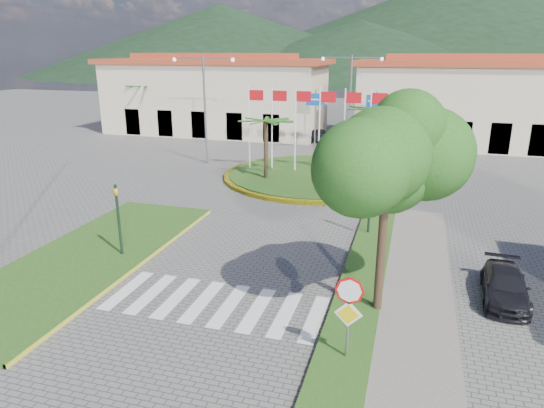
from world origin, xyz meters
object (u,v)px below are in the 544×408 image
(car_dark_b, at_px, (426,153))
(stop_sign, at_px, (349,306))
(car_dark_a, at_px, (321,135))
(deciduous_tree, at_px, (388,161))
(white_van, at_px, (232,131))
(car_side_right, at_px, (505,286))
(roundabout_island, at_px, (316,175))

(car_dark_b, bearing_deg, stop_sign, 170.50)
(stop_sign, bearing_deg, car_dark_a, 102.10)
(car_dark_a, bearing_deg, deciduous_tree, 179.28)
(stop_sign, height_order, deciduous_tree, deciduous_tree)
(white_van, height_order, car_side_right, white_van)
(white_van, bearing_deg, car_dark_b, -130.42)
(white_van, bearing_deg, car_dark_a, -115.26)
(stop_sign, bearing_deg, car_side_right, 47.23)
(deciduous_tree, bearing_deg, car_side_right, 27.08)
(roundabout_island, distance_m, car_dark_b, 10.78)
(car_dark_b, bearing_deg, car_dark_a, 56.23)
(car_dark_b, bearing_deg, roundabout_island, 133.18)
(white_van, xyz_separation_m, car_dark_a, (9.05, -0.19, -0.01))
(white_van, relative_size, car_dark_b, 1.41)
(roundabout_island, bearing_deg, car_dark_a, 99.60)
(roundabout_island, relative_size, white_van, 2.67)
(deciduous_tree, relative_size, car_dark_b, 2.01)
(white_van, bearing_deg, stop_sign, -178.27)
(deciduous_tree, height_order, car_dark_a, deciduous_tree)
(car_dark_a, bearing_deg, car_dark_b, -134.07)
(roundabout_island, distance_m, deciduous_tree, 18.55)
(deciduous_tree, relative_size, car_side_right, 1.89)
(car_side_right, bearing_deg, white_van, 129.73)
(car_dark_a, bearing_deg, roundabout_island, 174.53)
(roundabout_island, height_order, car_dark_b, roundabout_island)
(deciduous_tree, xyz_separation_m, car_dark_b, (1.72, 25.00, -4.62))
(car_dark_a, xyz_separation_m, car_side_right, (11.93, -28.10, -0.13))
(deciduous_tree, xyz_separation_m, car_side_right, (4.19, 2.14, -4.65))
(stop_sign, xyz_separation_m, car_dark_a, (-7.13, 33.28, -1.14))
(roundabout_island, xyz_separation_m, white_van, (-11.28, 13.43, 0.48))
(white_van, bearing_deg, deciduous_tree, -175.20)
(roundabout_island, xyz_separation_m, car_dark_a, (-2.24, 13.24, 0.48))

